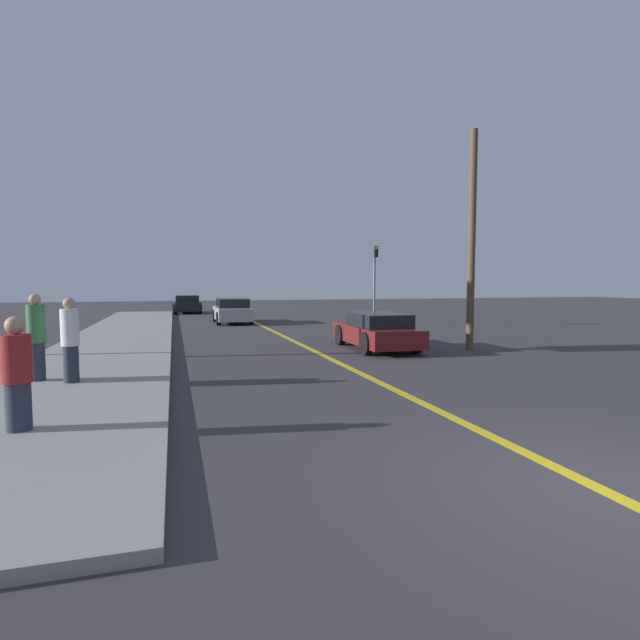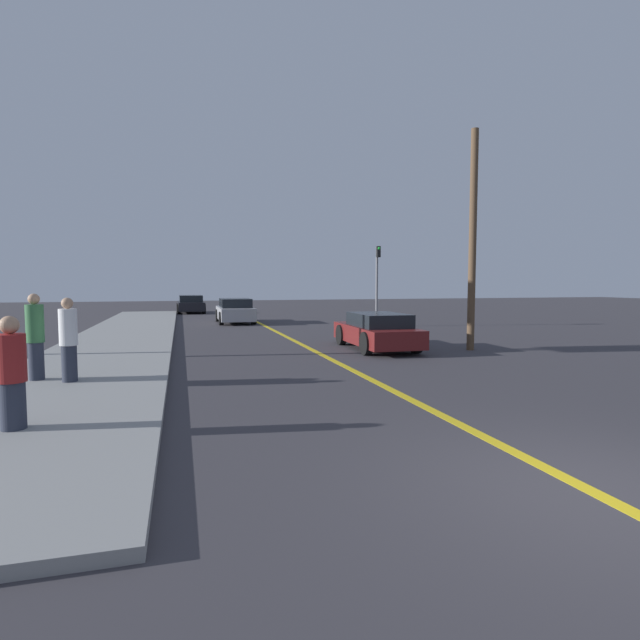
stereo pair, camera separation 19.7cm
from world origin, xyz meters
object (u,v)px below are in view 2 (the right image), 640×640
Objects in this scene: pedestrian_far_standing at (35,337)px; utility_pole at (473,241)px; pedestrian_near_curb at (11,374)px; car_near_right_lane at (377,331)px; car_far_distant at (191,304)px; car_ahead_center at (235,311)px; pedestrian_mid_group at (69,340)px; traffic_light at (377,277)px.

utility_pole reaches higher than pedestrian_far_standing.
pedestrian_far_standing is at bearing 99.81° from pedestrian_near_curb.
car_near_right_lane is 1.10× the size of car_far_distant.
car_near_right_lane is 9.98m from pedestrian_far_standing.
car_ahead_center is 10.37m from car_far_distant.
utility_pole is at bearing 29.63° from pedestrian_near_curb.
car_far_distant is at bearing 84.25° from pedestrian_near_curb.
utility_pole is (2.88, -1.05, 2.96)m from car_near_right_lane.
pedestrian_mid_group reaches higher than car_far_distant.
pedestrian_near_curb is (-3.02, -30.01, 0.29)m from car_far_distant.
car_near_right_lane is at bearing -112.14° from traffic_light.
traffic_light reaches higher than car_near_right_lane.
pedestrian_mid_group is at bearing -107.26° from car_ahead_center.
pedestrian_far_standing is at bearing -136.99° from traffic_light.
car_far_distant is (-5.57, 22.44, 0.04)m from car_near_right_lane.
pedestrian_mid_group is 0.83m from pedestrian_far_standing.
pedestrian_mid_group is at bearing 89.36° from pedestrian_near_curb.
car_ahead_center is at bearing 115.17° from utility_pole.
car_ahead_center is (-3.40, 12.30, 0.06)m from car_near_right_lane.
car_near_right_lane is 12.76m from car_ahead_center.
car_near_right_lane is 2.35× the size of pedestrian_far_standing.
traffic_light is at bearing 52.81° from pedestrian_near_curb.
pedestrian_far_standing reaches higher than car_near_right_lane.
pedestrian_near_curb is at bearing -97.29° from car_far_distant.
car_ahead_center is 2.62× the size of pedestrian_near_curb.
utility_pole is (6.27, -13.35, 2.90)m from car_ahead_center.
utility_pole is at bearing 12.02° from pedestrian_far_standing.
car_near_right_lane is 23.12m from car_far_distant.
car_far_distant is 16.97m from traffic_light.
pedestrian_near_curb is at bearing -80.19° from pedestrian_far_standing.
utility_pole reaches higher than car_near_right_lane.
pedestrian_near_curb is at bearing -104.40° from car_ahead_center.
pedestrian_near_curb reaches higher than car_ahead_center.
car_ahead_center is 0.59× the size of utility_pole.
car_far_distant is 26.65m from pedestrian_mid_group.
traffic_light is at bearing 45.67° from pedestrian_mid_group.
utility_pole is (8.45, -23.49, 2.92)m from car_far_distant.
utility_pole is at bearing -64.57° from car_ahead_center.
pedestrian_far_standing is (-3.70, -26.08, 0.43)m from car_far_distant.
car_ahead_center is at bearing -79.44° from car_far_distant.
utility_pole is at bearing -18.76° from car_near_right_lane.
pedestrian_far_standing is at bearing -99.63° from car_far_distant.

